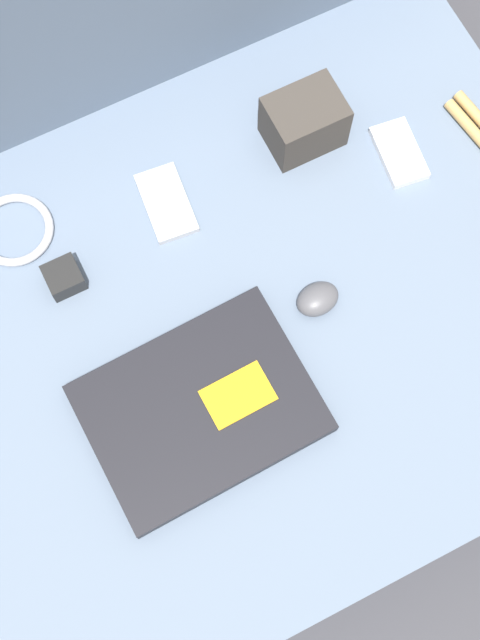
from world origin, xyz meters
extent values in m
plane|color=#38383D|center=(0.00, 0.00, 0.00)|extent=(8.00, 8.00, 0.00)
cube|color=slate|center=(0.00, 0.00, 0.08)|extent=(1.06, 0.80, 0.16)
cube|color=slate|center=(0.00, 0.50, 0.25)|extent=(1.06, 0.20, 0.49)
cube|color=black|center=(-0.10, -0.09, 0.17)|extent=(0.31, 0.23, 0.03)
cube|color=orange|center=(-0.05, -0.10, 0.19)|extent=(0.09, 0.06, 0.00)
ellipsoid|color=#4C4C51|center=(0.11, -0.02, 0.17)|extent=(0.07, 0.05, 0.03)
cube|color=#B7B7BC|center=(-0.01, 0.21, 0.16)|extent=(0.07, 0.12, 0.01)
cube|color=silver|center=(0.33, 0.13, 0.16)|extent=(0.07, 0.11, 0.01)
cube|color=#38332D|center=(0.21, 0.22, 0.20)|extent=(0.11, 0.08, 0.09)
cube|color=black|center=(-0.19, 0.17, 0.17)|extent=(0.05, 0.05, 0.03)
torus|color=#B2B2B7|center=(-0.23, 0.27, 0.16)|extent=(0.11, 0.11, 0.01)
camera|label=1|loc=(-0.16, -0.32, 1.35)|focal=50.00mm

